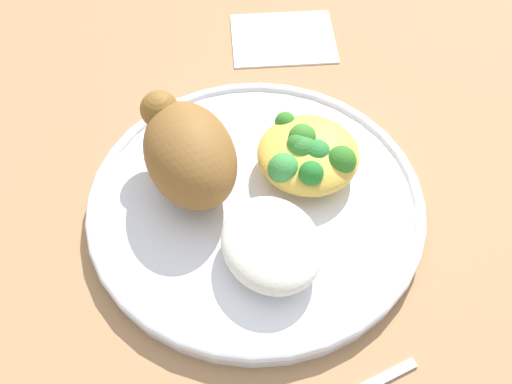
# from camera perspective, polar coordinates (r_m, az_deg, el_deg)

# --- Properties ---
(ground_plane) EXTENTS (2.00, 2.00, 0.00)m
(ground_plane) POSITION_cam_1_polar(r_m,az_deg,el_deg) (0.60, -0.00, -1.72)
(ground_plane) COLOR #A3774F
(plate) EXTENTS (0.30, 0.30, 0.02)m
(plate) POSITION_cam_1_polar(r_m,az_deg,el_deg) (0.59, -0.00, -1.13)
(plate) COLOR white
(plate) RESTS_ON ground_plane
(roasted_chicken) EXTENTS (0.12, 0.08, 0.07)m
(roasted_chicken) POSITION_cam_1_polar(r_m,az_deg,el_deg) (0.57, -5.91, 3.46)
(roasted_chicken) COLOR brown
(roasted_chicken) RESTS_ON plate
(rice_pile) EXTENTS (0.10, 0.08, 0.04)m
(rice_pile) POSITION_cam_1_polar(r_m,az_deg,el_deg) (0.54, 1.35, -4.55)
(rice_pile) COLOR white
(rice_pile) RESTS_ON plate
(mac_cheese_with_broccoli) EXTENTS (0.10, 0.09, 0.04)m
(mac_cheese_with_broccoli) POSITION_cam_1_polar(r_m,az_deg,el_deg) (0.60, 4.50, 3.29)
(mac_cheese_with_broccoli) COLOR gold
(mac_cheese_with_broccoli) RESTS_ON plate
(napkin) EXTENTS (0.12, 0.14, 0.00)m
(napkin) POSITION_cam_1_polar(r_m,az_deg,el_deg) (0.77, 2.37, 13.22)
(napkin) COLOR white
(napkin) RESTS_ON ground_plane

